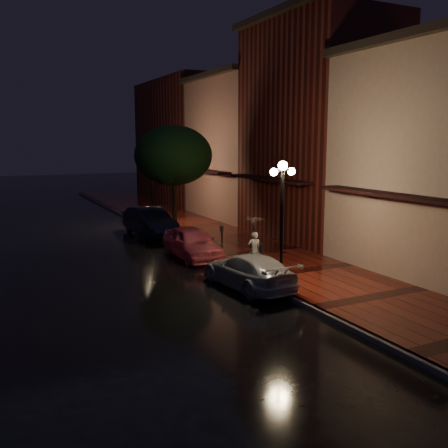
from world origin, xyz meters
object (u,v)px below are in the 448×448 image
street_tree (174,157)px  silver_car (248,271)px  navy_car (150,221)px  pink_car (192,242)px  parking_meter (222,239)px  streetlamp_near (282,216)px  woman_with_umbrella (254,234)px  streetlamp_far (152,184)px

street_tree → silver_car: (-1.21, -10.36, -3.63)m
street_tree → navy_car: street_tree is taller
pink_car → parking_meter: size_ratio=2.79×
streetlamp_near → woman_with_umbrella: (0.30, 2.38, -1.09)m
woman_with_umbrella → silver_car: bearing=73.5°
navy_car → parking_meter: 7.43m
streetlamp_near → street_tree: street_tree is taller
silver_car → woman_with_umbrella: 2.33m
street_tree → parking_meter: 7.48m
streetlamp_far → silver_car: 13.55m
silver_car → navy_car: bearing=-94.5°
navy_car → woman_with_umbrella: size_ratio=2.27×
streetlamp_far → woman_with_umbrella: 11.68m
streetlamp_far → pink_car: 8.60m
street_tree → silver_car: bearing=-96.7°
streetlamp_far → street_tree: (0.26, -3.01, 1.64)m
pink_car → silver_car: size_ratio=0.97×
street_tree → silver_car: 11.05m
street_tree → pink_car: bearing=-102.8°
pink_car → navy_car: navy_car is taller
woman_with_umbrella → parking_meter: size_ratio=1.40×
navy_car → silver_car: size_ratio=1.11×
streetlamp_near → parking_meter: size_ratio=2.93×
streetlamp_near → street_tree: (0.26, 10.99, 1.64)m
streetlamp_near → silver_car: streetlamp_near is taller
navy_car → silver_car: 11.01m
navy_car → street_tree: bearing=-30.8°
pink_car → parking_meter: (0.75, -1.43, 0.34)m
silver_car → woman_with_umbrella: size_ratio=2.05×
silver_car → streetlamp_far: bearing=-98.5°
pink_car → woman_with_umbrella: bearing=-68.5°
silver_car → parking_meter: bearing=-106.2°
streetlamp_far → street_tree: size_ratio=0.74×
streetlamp_near → silver_car: (-0.95, 0.63, -1.99)m
streetlamp_near → pink_car: bearing=99.5°
street_tree → pink_car: street_tree is taller
streetlamp_near → parking_meter: (-0.20, 4.24, -1.56)m
streetlamp_far → woman_with_umbrella: (0.30, -11.62, -1.09)m
pink_car → street_tree: bearing=77.9°
streetlamp_far → navy_car: size_ratio=0.92×
streetlamp_near → streetlamp_far: size_ratio=1.00×
silver_car → parking_meter: (0.75, 3.61, 0.43)m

